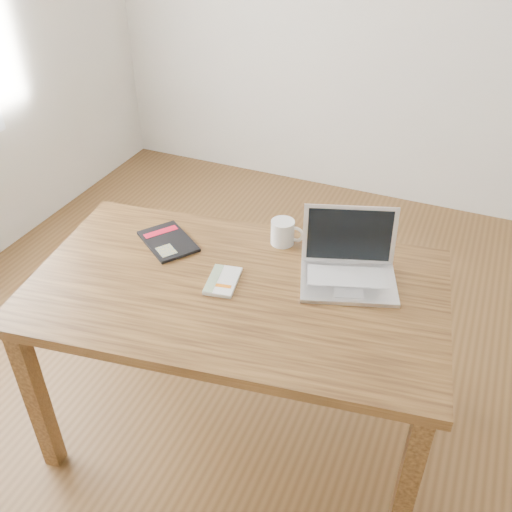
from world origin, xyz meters
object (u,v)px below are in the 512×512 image
at_px(white_guidebook, 223,281).
at_px(coffee_mug, 283,232).
at_px(desk, 237,305).
at_px(laptop, 349,265).
at_px(black_guidebook, 168,241).

distance_m(white_guidebook, coffee_mug, 0.33).
distance_m(desk, white_guidebook, 0.11).
distance_m(desk, coffee_mug, 0.35).
xyz_separation_m(desk, laptop, (0.34, 0.20, 0.14)).
relative_size(laptop, coffee_mug, 3.04).
height_order(white_guidebook, laptop, laptop).
height_order(desk, coffee_mug, coffee_mug).
xyz_separation_m(white_guidebook, black_guidebook, (-0.30, 0.14, -0.00)).
xyz_separation_m(laptop, coffee_mug, (-0.29, 0.11, 0.00)).
distance_m(black_guidebook, coffee_mug, 0.45).
xyz_separation_m(desk, white_guidebook, (-0.05, -0.00, 0.10)).
distance_m(white_guidebook, laptop, 0.44).
relative_size(black_guidebook, coffee_mug, 2.21).
bearing_deg(white_guidebook, coffee_mug, 60.85).
bearing_deg(black_guidebook, laptop, -49.69).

